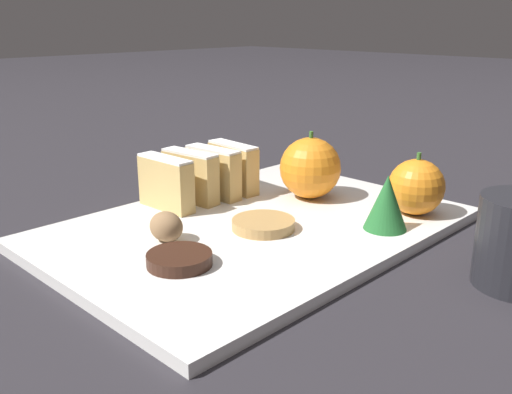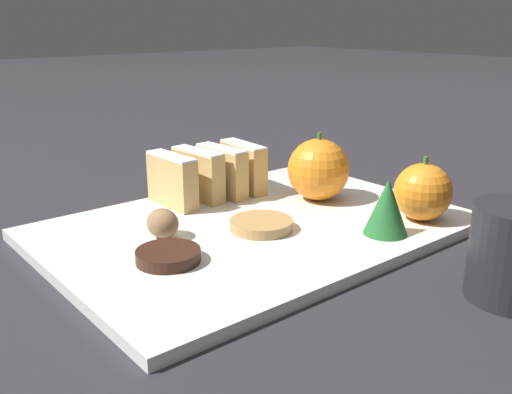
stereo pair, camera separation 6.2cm
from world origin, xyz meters
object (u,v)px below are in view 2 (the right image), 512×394
orange_near (423,192)px  orange_far (318,169)px  walnut (163,223)px  chocolate_cookie (168,256)px

orange_near → orange_far: 0.13m
walnut → chocolate_cookie: size_ratio=0.62×
orange_far → chocolate_cookie: size_ratio=1.39×
walnut → chocolate_cookie: bearing=-26.4°
orange_near → walnut: (-0.14, -0.25, -0.02)m
orange_far → walnut: orange_far is taller
orange_near → chocolate_cookie: (-0.08, -0.28, -0.03)m
orange_near → walnut: 0.29m
orange_near → orange_far: orange_far is taller
orange_far → chocolate_cookie: bearing=-79.2°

